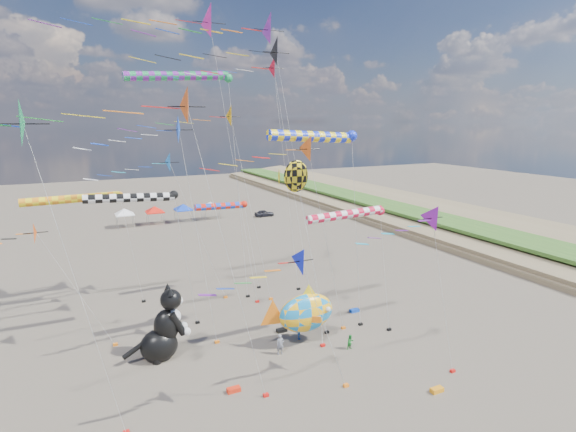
# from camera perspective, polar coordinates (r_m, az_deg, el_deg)

# --- Properties ---
(ground) EXTENTS (260.00, 260.00, 0.00)m
(ground) POSITION_cam_1_polar(r_m,az_deg,el_deg) (29.50, 7.77, -25.17)
(ground) COLOR #51473B
(ground) RESTS_ON ground
(delta_kite_0) EXTENTS (9.53, 1.78, 10.84)m
(delta_kite_0) POSITION_cam_1_polar(r_m,az_deg,el_deg) (37.10, -29.68, -2.36)
(delta_kite_0) COLOR #F25716
(delta_kite_0) RESTS_ON ground
(delta_kite_1) EXTENTS (11.15, 1.97, 15.17)m
(delta_kite_1) POSITION_cam_1_polar(r_m,az_deg,el_deg) (42.70, -15.28, 6.25)
(delta_kite_1) COLOR #2382DF
(delta_kite_1) RESTS_ON ground
(delta_kite_2) EXTENTS (9.42, 1.84, 10.77)m
(delta_kite_2) POSITION_cam_1_polar(r_m,az_deg,el_deg) (26.90, -0.21, -5.92)
(delta_kite_2) COLOR #0918CB
(delta_kite_2) RESTS_ON ground
(delta_kite_3) EXTENTS (7.98, 1.90, 12.57)m
(delta_kite_3) POSITION_cam_1_polar(r_m,az_deg,el_deg) (30.13, 17.46, -0.99)
(delta_kite_3) COLOR purple
(delta_kite_3) RESTS_ON ground
(delta_kite_4) EXTENTS (14.62, 2.29, 19.76)m
(delta_kite_4) POSITION_cam_1_polar(r_m,az_deg,el_deg) (24.96, -14.69, 12.73)
(delta_kite_4) COLOR #E35010
(delta_kite_4) RESTS_ON ground
(delta_kite_5) EXTENTS (13.26, 2.22, 19.38)m
(delta_kite_5) POSITION_cam_1_polar(r_m,az_deg,el_deg) (41.10, -9.24, 12.02)
(delta_kite_5) COLOR #FFB109
(delta_kite_5) RESTS_ON ground
(delta_kite_6) EXTENTS (12.98, 2.24, 23.77)m
(delta_kite_6) POSITION_cam_1_polar(r_m,az_deg,el_deg) (43.87, -2.73, 17.86)
(delta_kite_6) COLOR red
(delta_kite_6) RESTS_ON ground
(delta_kite_7) EXTENTS (14.44, 2.54, 24.49)m
(delta_kite_7) POSITION_cam_1_polar(r_m,az_deg,el_deg) (36.27, -2.28, 20.10)
(delta_kite_7) COLOR black
(delta_kite_7) RESTS_ON ground
(delta_kite_8) EXTENTS (11.84, 2.17, 16.91)m
(delta_kite_8) POSITION_cam_1_polar(r_m,az_deg,el_deg) (34.21, 0.55, 8.16)
(delta_kite_8) COLOR #DC5817
(delta_kite_8) RESTS_ON ground
(delta_kite_9) EXTENTS (8.96, 2.23, 18.36)m
(delta_kite_9) POSITION_cam_1_polar(r_m,az_deg,el_deg) (33.55, -15.10, 10.19)
(delta_kite_9) COLOR blue
(delta_kite_9) RESTS_ON ground
(delta_kite_10) EXTENTS (16.91, 3.26, 27.82)m
(delta_kite_10) POSITION_cam_1_polar(r_m,az_deg,el_deg) (41.63, -10.91, 23.10)
(delta_kite_10) COLOR #E22095
(delta_kite_10) RESTS_ON ground
(delta_kite_11) EXTENTS (10.23, 2.43, 18.94)m
(delta_kite_11) POSITION_cam_1_polar(r_m,az_deg,el_deg) (24.69, -29.75, 9.71)
(delta_kite_11) COLOR #19884B
(delta_kite_11) RESTS_ON ground
(delta_kite_12) EXTENTS (14.42, 3.26, 27.62)m
(delta_kite_12) POSITION_cam_1_polar(r_m,az_deg,el_deg) (44.91, -2.73, 22.20)
(delta_kite_12) COLOR purple
(delta_kite_12) RESTS_ON ground
(windsock_0) EXTENTS (9.01, 0.88, 17.06)m
(windsock_0) POSITION_cam_1_polar(r_m,az_deg,el_deg) (35.07, 3.65, 9.94)
(windsock_0) COLOR #162EE3
(windsock_0) RESTS_ON ground
(windsock_1) EXTENTS (8.26, 0.73, 11.07)m
(windsock_1) POSITION_cam_1_polar(r_m,az_deg,el_deg) (35.13, 7.84, 0.14)
(windsock_1) COLOR red
(windsock_1) RESTS_ON ground
(windsock_2) EXTENTS (8.61, 0.74, 12.17)m
(windsock_2) POSITION_cam_1_polar(r_m,az_deg,el_deg) (37.94, -18.84, 2.15)
(windsock_2) COLOR black
(windsock_2) RESTS_ON ground
(windsock_3) EXTENTS (9.88, 0.80, 11.32)m
(windsock_3) POSITION_cam_1_polar(r_m,az_deg,el_deg) (44.86, -25.27, 1.96)
(windsock_3) COLOR orange
(windsock_3) RESTS_ON ground
(windsock_4) EXTENTS (10.89, 0.84, 22.07)m
(windsock_4) POSITION_cam_1_polar(r_m,az_deg,el_deg) (42.32, -13.20, 16.80)
(windsock_4) COLOR #1A904B
(windsock_4) RESTS_ON ground
(windsock_5) EXTENTS (6.85, 0.71, 9.76)m
(windsock_5) POSITION_cam_1_polar(r_m,az_deg,el_deg) (45.79, -8.19, 1.20)
(windsock_5) COLOR red
(windsock_5) RESTS_ON ground
(angelfish_kite) EXTENTS (3.74, 3.02, 14.70)m
(angelfish_kite) POSITION_cam_1_polar(r_m,az_deg,el_deg) (36.59, 0.76, 4.89)
(angelfish_kite) COLOR yellow
(angelfish_kite) RESTS_ON ground
(cat_inflatable) EXTENTS (4.30, 2.19, 5.76)m
(cat_inflatable) POSITION_cam_1_polar(r_m,az_deg,el_deg) (36.08, -15.71, -12.88)
(cat_inflatable) COLOR black
(cat_inflatable) RESTS_ON ground
(fish_inflatable) EXTENTS (6.41, 2.82, 5.14)m
(fish_inflatable) POSITION_cam_1_polar(r_m,az_deg,el_deg) (36.85, 2.25, -12.15)
(fish_inflatable) COLOR #1482C8
(fish_inflatable) RESTS_ON ground
(person_adult) EXTENTS (0.62, 0.42, 1.66)m
(person_adult) POSITION_cam_1_polar(r_m,az_deg,el_deg) (36.15, -0.99, -15.99)
(person_adult) COLOR slate
(person_adult) RESTS_ON ground
(child_green) EXTENTS (0.67, 0.56, 1.23)m
(child_green) POSITION_cam_1_polar(r_m,az_deg,el_deg) (37.28, 7.95, -15.57)
(child_green) COLOR #1E892D
(child_green) RESTS_ON ground
(child_blue) EXTENTS (0.56, 0.67, 1.07)m
(child_blue) POSITION_cam_1_polar(r_m,az_deg,el_deg) (38.46, 1.40, -14.67)
(child_blue) COLOR blue
(child_blue) RESTS_ON ground
(kite_bag_0) EXTENTS (0.90, 0.44, 0.30)m
(kite_bag_0) POSITION_cam_1_polar(r_m,az_deg,el_deg) (44.02, 8.44, -11.78)
(kite_bag_0) COLOR blue
(kite_bag_0) RESTS_ON ground
(kite_bag_1) EXTENTS (0.90, 0.44, 0.30)m
(kite_bag_1) POSITION_cam_1_polar(r_m,az_deg,el_deg) (39.83, -0.82, -14.30)
(kite_bag_1) COLOR black
(kite_bag_1) RESTS_ON ground
(kite_bag_2) EXTENTS (0.90, 0.44, 0.30)m
(kite_bag_2) POSITION_cam_1_polar(r_m,az_deg,el_deg) (33.70, 18.37, -20.22)
(kite_bag_2) COLOR orange
(kite_bag_2) RESTS_ON ground
(kite_bag_3) EXTENTS (0.90, 0.44, 0.30)m
(kite_bag_3) POSITION_cam_1_polar(r_m,az_deg,el_deg) (32.41, -6.91, -21.05)
(kite_bag_3) COLOR red
(kite_bag_3) RESTS_ON ground
(tent_row) EXTENTS (19.20, 4.20, 3.80)m
(tent_row) POSITION_cam_1_polar(r_m,az_deg,el_deg) (82.11, -14.88, 1.26)
(tent_row) COLOR white
(tent_row) RESTS_ON ground
(parked_car) EXTENTS (3.74, 1.63, 1.26)m
(parked_car) POSITION_cam_1_polar(r_m,az_deg,el_deg) (85.61, -3.03, 0.35)
(parked_car) COLOR #26262D
(parked_car) RESTS_ON ground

